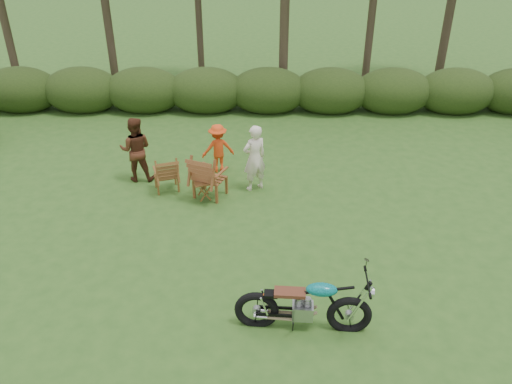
{
  "coord_description": "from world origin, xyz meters",
  "views": [
    {
      "loc": [
        -0.23,
        -6.59,
        5.54
      ],
      "look_at": [
        -0.32,
        1.8,
        0.9
      ],
      "focal_mm": 35.0,
      "sensor_mm": 36.0,
      "label": 1
    }
  ],
  "objects_px": {
    "side_table": "(204,191)",
    "adult_a": "(255,189)",
    "motorcycle": "(302,326)",
    "lawn_chair_right": "(211,196)",
    "adult_b": "(140,179)",
    "lawn_chair_left": "(168,189)",
    "child": "(219,171)",
    "cup": "(205,180)"
  },
  "relations": [
    {
      "from": "motorcycle",
      "to": "child",
      "type": "height_order",
      "value": "child"
    },
    {
      "from": "motorcycle",
      "to": "lawn_chair_left",
      "type": "height_order",
      "value": "motorcycle"
    },
    {
      "from": "motorcycle",
      "to": "side_table",
      "type": "height_order",
      "value": "motorcycle"
    },
    {
      "from": "motorcycle",
      "to": "adult_a",
      "type": "relative_size",
      "value": 1.26
    },
    {
      "from": "lawn_chair_left",
      "to": "adult_a",
      "type": "distance_m",
      "value": 2.02
    },
    {
      "from": "motorcycle",
      "to": "adult_b",
      "type": "distance_m",
      "value": 6.06
    },
    {
      "from": "lawn_chair_right",
      "to": "motorcycle",
      "type": "bearing_deg",
      "value": 136.56
    },
    {
      "from": "motorcycle",
      "to": "cup",
      "type": "xyz_separation_m",
      "value": [
        -1.85,
        3.9,
        0.52
      ]
    },
    {
      "from": "motorcycle",
      "to": "adult_a",
      "type": "distance_m",
      "value": 4.52
    },
    {
      "from": "adult_a",
      "to": "adult_b",
      "type": "distance_m",
      "value": 2.82
    },
    {
      "from": "lawn_chair_right",
      "to": "adult_b",
      "type": "bearing_deg",
      "value": -0.83
    },
    {
      "from": "lawn_chair_right",
      "to": "child",
      "type": "relative_size",
      "value": 0.86
    },
    {
      "from": "adult_a",
      "to": "adult_b",
      "type": "bearing_deg",
      "value": -39.4
    },
    {
      "from": "lawn_chair_left",
      "to": "adult_a",
      "type": "relative_size",
      "value": 0.55
    },
    {
      "from": "lawn_chair_left",
      "to": "child",
      "type": "xyz_separation_m",
      "value": [
        1.12,
        0.98,
        0.0
      ]
    },
    {
      "from": "motorcycle",
      "to": "lawn_chair_right",
      "type": "bearing_deg",
      "value": 117.19
    },
    {
      "from": "lawn_chair_right",
      "to": "lawn_chair_left",
      "type": "distance_m",
      "value": 1.07
    },
    {
      "from": "adult_a",
      "to": "adult_b",
      "type": "height_order",
      "value": "adult_a"
    },
    {
      "from": "lawn_chair_right",
      "to": "child",
      "type": "bearing_deg",
      "value": -70.9
    },
    {
      "from": "child",
      "to": "cup",
      "type": "bearing_deg",
      "value": 67.59
    },
    {
      "from": "lawn_chair_right",
      "to": "cup",
      "type": "distance_m",
      "value": 0.56
    },
    {
      "from": "child",
      "to": "side_table",
      "type": "bearing_deg",
      "value": 65.99
    },
    {
      "from": "motorcycle",
      "to": "lawn_chair_left",
      "type": "bearing_deg",
      "value": 126.42
    },
    {
      "from": "lawn_chair_right",
      "to": "cup",
      "type": "xyz_separation_m",
      "value": [
        -0.08,
        -0.2,
        0.52
      ]
    },
    {
      "from": "side_table",
      "to": "adult_a",
      "type": "xyz_separation_m",
      "value": [
        1.11,
        0.55,
        -0.23
      ]
    },
    {
      "from": "adult_b",
      "to": "adult_a",
      "type": "bearing_deg",
      "value": 167.58
    },
    {
      "from": "motorcycle",
      "to": "cup",
      "type": "relative_size",
      "value": 16.24
    },
    {
      "from": "side_table",
      "to": "adult_b",
      "type": "bearing_deg",
      "value": 149.05
    },
    {
      "from": "motorcycle",
      "to": "lawn_chair_right",
      "type": "relative_size",
      "value": 1.87
    },
    {
      "from": "motorcycle",
      "to": "child",
      "type": "distance_m",
      "value": 5.62
    },
    {
      "from": "motorcycle",
      "to": "lawn_chair_right",
      "type": "xyz_separation_m",
      "value": [
        -1.78,
        4.1,
        0.0
      ]
    },
    {
      "from": "lawn_chair_left",
      "to": "side_table",
      "type": "bearing_deg",
      "value": 132.89
    },
    {
      "from": "lawn_chair_right",
      "to": "adult_b",
      "type": "height_order",
      "value": "adult_b"
    },
    {
      "from": "cup",
      "to": "child",
      "type": "relative_size",
      "value": 0.1
    },
    {
      "from": "cup",
      "to": "adult_a",
      "type": "relative_size",
      "value": 0.08
    },
    {
      "from": "motorcycle",
      "to": "adult_b",
      "type": "height_order",
      "value": "adult_b"
    },
    {
      "from": "cup",
      "to": "child",
      "type": "bearing_deg",
      "value": 83.49
    },
    {
      "from": "lawn_chair_left",
      "to": "side_table",
      "type": "height_order",
      "value": "side_table"
    },
    {
      "from": "lawn_chair_left",
      "to": "child",
      "type": "relative_size",
      "value": 0.7
    },
    {
      "from": "adult_a",
      "to": "lawn_chair_right",
      "type": "bearing_deg",
      "value": -10.82
    },
    {
      "from": "lawn_chair_right",
      "to": "cup",
      "type": "height_order",
      "value": "cup"
    },
    {
      "from": "cup",
      "to": "adult_b",
      "type": "height_order",
      "value": "adult_b"
    }
  ]
}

